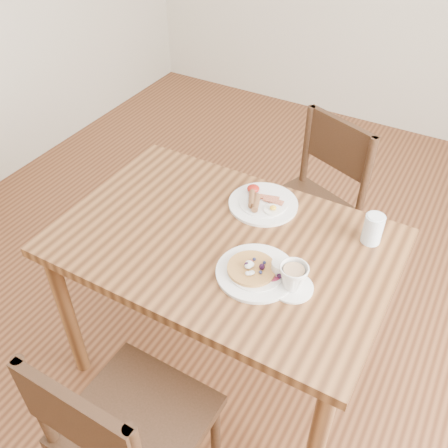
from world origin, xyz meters
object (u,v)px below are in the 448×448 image
object	(u,v)px
pancake_plate	(258,271)
breakfast_plate	(262,203)
chair_near	(124,429)
water_glass	(373,229)
chair_far	(312,202)
teacup_saucer	(293,278)
dining_table	(224,258)

from	to	relation	value
pancake_plate	breakfast_plate	distance (m)	0.37
chair_near	water_glass	size ratio (longest dim) A/B	7.80
breakfast_plate	chair_far	bearing A→B (deg)	81.60
pancake_plate	teacup_saucer	size ratio (longest dim) A/B	1.93
breakfast_plate	teacup_saucer	bearing A→B (deg)	-51.02
pancake_plate	chair_far	bearing A→B (deg)	96.44
pancake_plate	water_glass	xyz separation A→B (m)	(0.28, 0.35, 0.04)
water_glass	chair_far	bearing A→B (deg)	130.38
breakfast_plate	teacup_saucer	xyz separation A→B (m)	(0.28, -0.34, 0.03)
chair_far	pancake_plate	bearing A→B (deg)	117.76
dining_table	water_glass	size ratio (longest dim) A/B	10.63
chair_near	teacup_saucer	bearing A→B (deg)	63.58
chair_near	breakfast_plate	size ratio (longest dim) A/B	3.26
chair_near	breakfast_plate	bearing A→B (deg)	90.17
chair_near	teacup_saucer	size ratio (longest dim) A/B	6.29
chair_far	teacup_saucer	distance (m)	0.86
breakfast_plate	water_glass	size ratio (longest dim) A/B	2.39
chair_far	pancake_plate	world-z (taller)	chair_far
chair_near	pancake_plate	size ratio (longest dim) A/B	3.26
pancake_plate	breakfast_plate	size ratio (longest dim) A/B	1.00
pancake_plate	breakfast_plate	xyz separation A→B (m)	(-0.15, 0.34, -0.00)
chair_far	chair_near	bearing A→B (deg)	108.18
dining_table	chair_far	world-z (taller)	chair_far
dining_table	teacup_saucer	distance (m)	0.35
chair_far	water_glass	bearing A→B (deg)	151.69
chair_far	breakfast_plate	distance (m)	0.51
teacup_saucer	dining_table	bearing A→B (deg)	162.53
chair_far	breakfast_plate	world-z (taller)	chair_far
teacup_saucer	water_glass	bearing A→B (deg)	66.36
dining_table	water_glass	bearing A→B (deg)	28.50
pancake_plate	dining_table	bearing A→B (deg)	152.47
chair_near	chair_far	bearing A→B (deg)	87.61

